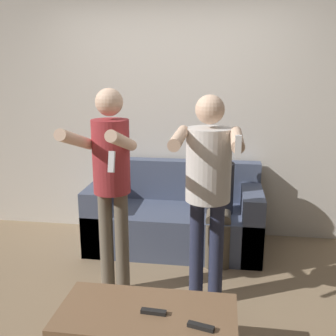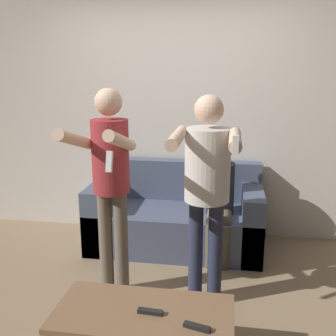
# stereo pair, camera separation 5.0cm
# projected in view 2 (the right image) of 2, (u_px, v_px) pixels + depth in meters

# --- Properties ---
(ground_plane) EXTENTS (14.00, 14.00, 0.00)m
(ground_plane) POSITION_uv_depth(u_px,v_px,m) (145.00, 310.00, 3.01)
(ground_plane) COLOR #937A5B
(wall_back) EXTENTS (6.40, 0.06, 2.70)m
(wall_back) POSITION_uv_depth(u_px,v_px,m) (175.00, 111.00, 4.20)
(wall_back) COLOR silver
(wall_back) RESTS_ON ground_plane
(couch) EXTENTS (1.72, 0.79, 0.85)m
(couch) POSITION_uv_depth(u_px,v_px,m) (176.00, 219.00, 4.04)
(couch) COLOR #4C5670
(couch) RESTS_ON ground_plane
(person_standing_left) EXTENTS (0.40, 0.71, 1.66)m
(person_standing_left) POSITION_uv_depth(u_px,v_px,m) (110.00, 174.00, 2.96)
(person_standing_left) COLOR #6B6051
(person_standing_left) RESTS_ON ground_plane
(person_standing_right) EXTENTS (0.45, 0.72, 1.62)m
(person_standing_right) POSITION_uv_depth(u_px,v_px,m) (207.00, 178.00, 2.86)
(person_standing_right) COLOR #282D47
(person_standing_right) RESTS_ON ground_plane
(person_seated) EXTENTS (0.27, 0.51, 1.15)m
(person_seated) POSITION_uv_depth(u_px,v_px,m) (220.00, 196.00, 3.73)
(person_seated) COLOR brown
(person_seated) RESTS_ON ground_plane
(coffee_table) EXTENTS (1.06, 0.52, 0.41)m
(coffee_table) POSITION_uv_depth(u_px,v_px,m) (144.00, 317.00, 2.32)
(coffee_table) COLOR #846042
(coffee_table) RESTS_ON ground_plane
(remote_near) EXTENTS (0.15, 0.07, 0.02)m
(remote_near) POSITION_uv_depth(u_px,v_px,m) (197.00, 327.00, 2.15)
(remote_near) COLOR black
(remote_near) RESTS_ON coffee_table
(remote_far) EXTENTS (0.15, 0.05, 0.02)m
(remote_far) POSITION_uv_depth(u_px,v_px,m) (150.00, 312.00, 2.28)
(remote_far) COLOR black
(remote_far) RESTS_ON coffee_table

